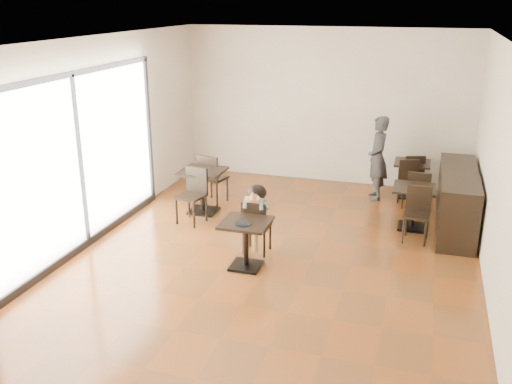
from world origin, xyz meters
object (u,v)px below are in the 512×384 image
at_px(child_chair, 257,226).
at_px(cafe_table_back, 411,179).
at_px(chair_mid_b, 417,215).
at_px(chair_back_a, 412,175).
at_px(child, 257,219).
at_px(cafe_table_left, 203,191).
at_px(chair_mid_a, 419,194).
at_px(chair_left_a, 214,178).
at_px(cafe_table_mid, 413,208).
at_px(child_table, 246,245).
at_px(chair_back_b, 410,184).
at_px(adult_patron, 378,158).
at_px(chair_left_b, 191,197).

height_order(child_chair, cafe_table_back, child_chair).
xyz_separation_m(chair_mid_b, chair_back_a, (-0.18, 2.30, -0.02)).
relative_size(child, cafe_table_left, 1.36).
bearing_deg(child_chair, chair_mid_a, -135.90).
xyz_separation_m(cafe_table_left, chair_mid_b, (3.77, -0.23, 0.04)).
distance_m(child, chair_left_a, 2.41).
relative_size(child_chair, chair_back_a, 1.01).
bearing_deg(cafe_table_mid, child_table, -134.98).
bearing_deg(cafe_table_back, chair_back_b, -90.00).
relative_size(cafe_table_left, chair_left_a, 0.83).
distance_m(child_chair, chair_mid_b, 2.59).
relative_size(chair_mid_a, chair_left_a, 0.92).
relative_size(child, chair_mid_a, 1.22).
relative_size(child_chair, chair_mid_b, 0.97).
relative_size(adult_patron, chair_back_a, 1.90).
bearing_deg(child, chair_left_b, 150.20).
relative_size(chair_left_a, chair_back_b, 1.13).
xyz_separation_m(cafe_table_back, chair_back_a, (0.00, 0.08, 0.07)).
distance_m(child, chair_back_a, 4.06).
distance_m(adult_patron, cafe_table_back, 0.85).
distance_m(child_table, chair_mid_a, 3.64).
distance_m(cafe_table_mid, chair_mid_a, 0.56).
height_order(chair_back_a, chair_back_b, same).
bearing_deg(child, chair_mid_b, 26.36).
bearing_deg(cafe_table_mid, chair_left_b, -166.73).
xyz_separation_m(child_chair, cafe_table_left, (-1.45, 1.38, -0.03)).
xyz_separation_m(cafe_table_mid, chair_mid_a, (0.07, 0.55, 0.07)).
bearing_deg(chair_mid_b, child_table, -139.45).
xyz_separation_m(adult_patron, cafe_table_mid, (0.75, -1.37, -0.45)).
height_order(child_chair, adult_patron, adult_patron).
distance_m(adult_patron, chair_left_a, 3.17).
bearing_deg(chair_left_b, child, -17.66).
distance_m(cafe_table_back, chair_back_b, 0.55).
xyz_separation_m(adult_patron, chair_mid_b, (0.83, -1.92, -0.37)).
height_order(child, cafe_table_left, child).
bearing_deg(chair_mid_b, child_chair, -149.30).
distance_m(adult_patron, chair_back_a, 0.85).
xyz_separation_m(chair_mid_b, chair_left_a, (-3.77, 0.78, 0.04)).
bearing_deg(chair_left_b, cafe_table_mid, 25.40).
xyz_separation_m(child_chair, chair_left_a, (-1.45, 1.93, 0.05)).
bearing_deg(child, chair_back_b, 52.70).
xyz_separation_m(chair_mid_a, chair_back_b, (-0.18, 0.57, -0.02)).
bearing_deg(adult_patron, chair_left_a, -86.12).
distance_m(cafe_table_left, chair_left_a, 0.56).
relative_size(chair_back_a, chair_back_b, 1.00).
height_order(child_table, chair_mid_b, chair_mid_b).
height_order(chair_mid_a, chair_back_a, chair_mid_a).
distance_m(chair_mid_a, chair_back_b, 0.59).
bearing_deg(child, cafe_table_back, 57.48).
height_order(cafe_table_mid, chair_left_a, chair_left_a).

